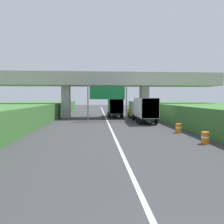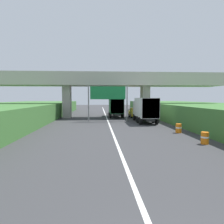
# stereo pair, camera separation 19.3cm
# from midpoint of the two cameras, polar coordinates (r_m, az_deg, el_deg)

# --- Properties ---
(lane_centre_stripe) EXTENTS (0.20, 93.48, 0.01)m
(lane_centre_stripe) POSITION_cam_midpoint_polar(r_m,az_deg,el_deg) (29.25, -1.40, -2.78)
(lane_centre_stripe) COLOR white
(lane_centre_stripe) RESTS_ON ground
(overpass_bridge) EXTENTS (40.00, 4.80, 7.74)m
(overpass_bridge) POSITION_cam_midpoint_polar(r_m,az_deg,el_deg) (35.81, -1.95, 7.80)
(overpass_bridge) COLOR #ADA89E
(overpass_bridge) RESTS_ON ground
(overhead_highway_sign) EXTENTS (5.88, 0.18, 5.24)m
(overhead_highway_sign) POSITION_cam_midpoint_polar(r_m,az_deg,el_deg) (29.98, -1.50, 4.77)
(overhead_highway_sign) COLOR slate
(overhead_highway_sign) RESTS_ON ground
(truck_white) EXTENTS (2.44, 7.30, 3.44)m
(truck_white) POSITION_cam_midpoint_polar(r_m,az_deg,el_deg) (28.91, 8.82, 0.94)
(truck_white) COLOR black
(truck_white) RESTS_ON ground
(truck_green) EXTENTS (2.44, 7.30, 3.44)m
(truck_green) POSITION_cam_midpoint_polar(r_m,az_deg,el_deg) (36.61, 0.64, 1.61)
(truck_green) COLOR black
(truck_green) RESTS_ON ground
(car_orange) EXTENTS (1.86, 4.10, 1.72)m
(car_orange) POSITION_cam_midpoint_polar(r_m,az_deg,el_deg) (44.06, 0.16, 0.60)
(car_orange) COLOR orange
(car_orange) RESTS_ON ground
(car_yellow) EXTENTS (1.86, 4.10, 1.72)m
(car_yellow) POSITION_cam_midpoint_polar(r_m,az_deg,el_deg) (36.20, 6.05, -0.15)
(car_yellow) COLOR gold
(car_yellow) RESTS_ON ground
(construction_barrel_1) EXTENTS (0.57, 0.57, 0.90)m
(construction_barrel_1) POSITION_cam_midpoint_polar(r_m,az_deg,el_deg) (16.77, 24.38, -6.61)
(construction_barrel_1) COLOR orange
(construction_barrel_1) RESTS_ON ground
(construction_barrel_2) EXTENTS (0.57, 0.57, 0.90)m
(construction_barrel_2) POSITION_cam_midpoint_polar(r_m,az_deg,el_deg) (21.12, 17.89, -4.33)
(construction_barrel_2) COLOR orange
(construction_barrel_2) RESTS_ON ground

